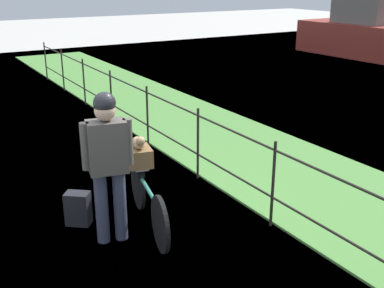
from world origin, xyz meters
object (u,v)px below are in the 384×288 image
object	(u,v)px
backpack_on_paving	(78,209)
mooring_bollard	(106,128)
terrier_dog	(139,142)
cyclist_person	(108,155)
moored_boat_near	(365,33)
bicycle_main	(148,200)
wooden_crate	(139,156)

from	to	relation	value
backpack_on_paving	mooring_bollard	xyz separation A→B (m)	(-2.77, 1.42, 0.02)
terrier_dog	cyclist_person	bearing A→B (deg)	-52.01
moored_boat_near	bicycle_main	bearing A→B (deg)	-59.08
terrier_dog	cyclist_person	size ratio (longest dim) A/B	0.19
cyclist_person	mooring_bollard	world-z (taller)	cyclist_person
mooring_bollard	moored_boat_near	xyz separation A→B (m)	(-4.29, 11.83, 0.58)
bicycle_main	backpack_on_paving	size ratio (longest dim) A/B	4.15
wooden_crate	mooring_bollard	size ratio (longest dim) A/B	0.80
terrier_dog	backpack_on_paving	distance (m)	1.05
bicycle_main	terrier_dog	world-z (taller)	terrier_dog
cyclist_person	backpack_on_paving	world-z (taller)	cyclist_person
mooring_bollard	cyclist_person	bearing A→B (deg)	-20.10
bicycle_main	cyclist_person	distance (m)	0.83
bicycle_main	wooden_crate	bearing A→B (deg)	167.87
bicycle_main	wooden_crate	size ratio (longest dim) A/B	4.78
terrier_dog	backpack_on_paving	bearing A→B (deg)	-98.14
backpack_on_paving	wooden_crate	bearing A→B (deg)	32.34
wooden_crate	terrier_dog	size ratio (longest dim) A/B	1.07
mooring_bollard	backpack_on_paving	bearing A→B (deg)	-27.17
terrier_dog	cyclist_person	distance (m)	0.71
moored_boat_near	cyclist_person	bearing A→B (deg)	-59.77
bicycle_main	mooring_bollard	world-z (taller)	bicycle_main
wooden_crate	mooring_bollard	world-z (taller)	wooden_crate
moored_boat_near	mooring_bollard	bearing A→B (deg)	-70.09
wooden_crate	backpack_on_paving	distance (m)	0.94
mooring_bollard	terrier_dog	bearing A→B (deg)	-12.90
wooden_crate	mooring_bollard	distance (m)	2.98
wooden_crate	cyclist_person	size ratio (longest dim) A/B	0.21
wooden_crate	terrier_dog	bearing A→B (deg)	-12.13
wooden_crate	cyclist_person	distance (m)	0.77
bicycle_main	moored_boat_near	xyz separation A→B (m)	(-7.53, 12.57, 0.47)
wooden_crate	terrier_dog	world-z (taller)	terrier_dog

